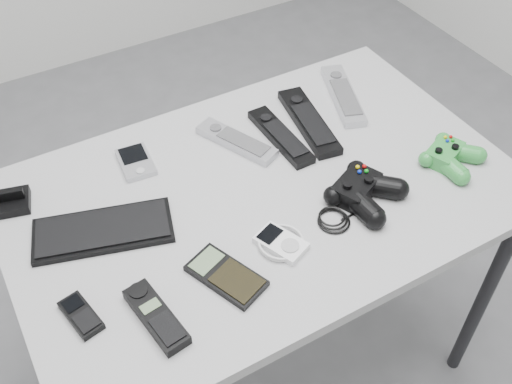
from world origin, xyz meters
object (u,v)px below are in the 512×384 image
mp3_player (281,242)px  remote_black_a (280,136)px  remote_silver_b (343,94)px  cordless_handset (156,316)px  pda (136,162)px  pda_keyboard (103,230)px  mobile_phone (81,315)px  desk (263,209)px  remote_black_b (309,121)px  controller_green (450,155)px  remote_silver_a (236,141)px  calculator (226,275)px  controller_black (363,189)px

mp3_player → remote_black_a: bearing=36.6°
remote_black_a → remote_silver_b: (0.22, 0.06, 0.00)m
cordless_handset → mp3_player: bearing=-0.5°
pda → pda_keyboard: bearing=-124.7°
mp3_player → mobile_phone: bearing=152.9°
remote_black_a → mp3_player: (-0.16, -0.27, -0.00)m
desk → remote_black_b: size_ratio=4.25×
remote_black_a → controller_green: (0.28, -0.25, 0.01)m
pda_keyboard → remote_silver_a: size_ratio=1.35×
cordless_handset → controller_green: size_ratio=1.15×
pda → calculator: 0.37m
remote_black_b → cordless_handset: same height
desk → remote_silver_a: remote_silver_a is taller
remote_silver_b → controller_green: (0.07, -0.31, 0.01)m
remote_silver_a → remote_silver_b: size_ratio=0.85×
remote_black_b → controller_green: 0.33m
desk → controller_green: 0.43m
desk → controller_green: (0.40, -0.13, 0.08)m
remote_silver_a → controller_black: 0.32m
controller_black → calculator: bearing=163.1°
remote_silver_b → controller_green: controller_green is taller
remote_black_a → remote_black_b: remote_black_b is taller
calculator → mp3_player: (0.13, 0.02, 0.00)m
desk → remote_silver_a: (0.02, 0.16, 0.07)m
mp3_player → controller_black: 0.22m
remote_silver_b → pda_keyboard: bearing=-149.1°
remote_black_a → remote_black_b: size_ratio=0.87×
calculator → controller_black: bearing=-14.7°
pda → controller_black: 0.50m
pda_keyboard → remote_black_b: (0.54, 0.08, 0.00)m
calculator → controller_green: bearing=-18.2°
remote_silver_b → controller_green: size_ratio=1.79×
remote_black_b → remote_silver_b: size_ratio=1.05×
mobile_phone → controller_green: (0.84, -0.01, 0.01)m
desk → remote_black_a: size_ratio=4.90×
remote_black_b → mobile_phone: (-0.64, -0.25, -0.00)m
remote_black_a → cordless_handset: (-0.44, -0.31, 0.00)m
remote_silver_a → remote_black_b: 0.18m
remote_silver_a → mp3_player: (-0.07, -0.31, -0.00)m
remote_black_b → cordless_handset: 0.62m
remote_black_b → remote_silver_b: (0.13, 0.05, 0.00)m
remote_silver_a → calculator: size_ratio=1.37×
calculator → pda: bearing=72.7°
pda → remote_black_a: remote_black_a is taller
remote_black_a → mp3_player: remote_black_a is taller
mobile_phone → remote_black_b: bearing=9.9°
controller_green → controller_black: bearing=156.4°
desk → remote_silver_b: remote_silver_b is taller
pda_keyboard → remote_black_b: 0.54m
remote_silver_b → desk: bearing=-131.8°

